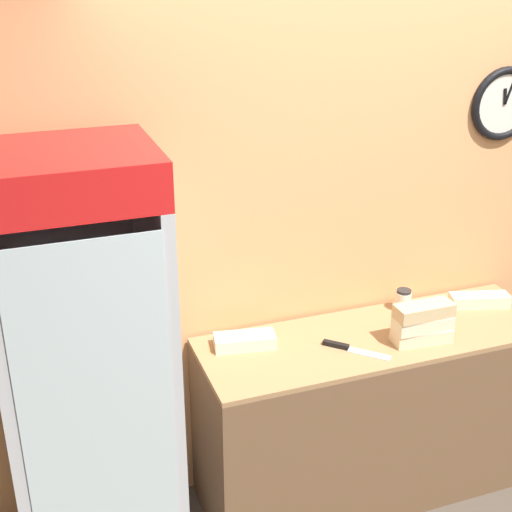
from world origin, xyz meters
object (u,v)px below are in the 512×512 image
Objects in this scene: beverage_cooler at (84,359)px; sandwich_stack_bottom at (421,335)px; condiment_jar at (403,300)px; sandwich_flat_right at (245,341)px; sandwich_stack_top at (424,311)px; sandwich_flat_left at (479,300)px; chefs_knife at (347,348)px; sandwich_stack_middle at (423,323)px.

sandwich_stack_bottom is (1.52, -0.12, -0.12)m from beverage_cooler.
sandwich_flat_right is at bearing -175.53° from condiment_jar.
condiment_jar is at bearing 75.41° from sandwich_stack_top.
condiment_jar is at bearing 6.59° from beverage_cooler.
sandwich_stack_top reaches higher than sandwich_flat_right.
sandwich_flat_left reaches higher than chefs_knife.
sandwich_stack_bottom is 2.47× the size of condiment_jar.
sandwich_stack_top is (0.00, 0.00, 0.06)m from sandwich_stack_middle.
sandwich_stack_middle is at bearing 0.00° from sandwich_stack_top.
sandwich_flat_left is at bearing -0.94° from sandwich_flat_right.
condiment_jar is at bearing 4.47° from sandwich_flat_right.
chefs_knife is (1.17, -0.06, -0.15)m from beverage_cooler.
beverage_cooler is at bearing 175.62° from sandwich_stack_middle.
condiment_jar reaches higher than sandwich_flat_right.
beverage_cooler is 1.18m from chefs_knife.
sandwich_flat_left is 1.27m from sandwich_flat_right.
sandwich_flat_right is (-1.27, 0.02, -0.00)m from sandwich_flat_left.
condiment_jar is (0.08, 0.30, -0.11)m from sandwich_stack_top.
sandwich_stack_top is (1.52, -0.12, 0.01)m from beverage_cooler.
sandwich_stack_middle reaches higher than sandwich_flat_right.
beverage_cooler is 6.91× the size of sandwich_stack_bottom.
chefs_knife is at bearing -150.46° from condiment_jar.
condiment_jar is (1.60, 0.19, -0.10)m from beverage_cooler.
sandwich_flat_right is (-0.79, 0.23, -0.13)m from sandwich_stack_top.
beverage_cooler reaches higher than chefs_knife.
beverage_cooler is at bearing -177.24° from sandwich_flat_left.
sandwich_stack_top is at bearing -155.82° from sandwich_flat_left.
sandwich_stack_middle reaches higher than condiment_jar.
sandwich_flat_right is at bearing 163.57° from sandwich_stack_top.
beverage_cooler reaches higher than sandwich_stack_middle.
condiment_jar is at bearing 75.41° from sandwich_stack_middle.
condiment_jar reaches higher than sandwich_flat_left.
sandwich_stack_bottom is 0.13m from sandwich_stack_top.
sandwich_flat_right is at bearing 157.53° from chefs_knife.
sandwich_flat_left is 0.85m from chefs_knife.
sandwich_flat_left is 1.06× the size of sandwich_flat_right.
sandwich_flat_left is at bearing 24.18° from sandwich_stack_top.
beverage_cooler is 7.09× the size of sandwich_stack_top.
beverage_cooler is 17.05× the size of condiment_jar.
sandwich_stack_top is at bearing -8.58° from chefs_knife.
sandwich_stack_bottom is 1.01× the size of sandwich_stack_middle.
sandwich_flat_left is (0.47, 0.21, -0.00)m from sandwich_stack_bottom.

